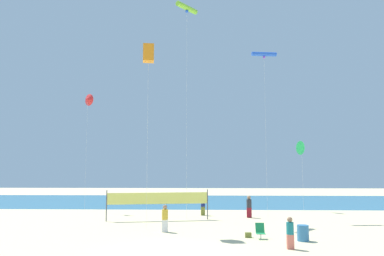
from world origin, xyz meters
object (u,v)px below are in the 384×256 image
(beachgoer_mustard_shirt, at_px, (165,217))
(kite_green_delta, at_px, (302,148))
(trash_barrel, at_px, (303,233))
(beach_handbag, at_px, (248,235))
(beachgoer_teal_shirt, at_px, (290,232))
(kite_blue_tube, at_px, (264,55))
(volleyball_net, at_px, (158,199))
(kite_orange_box, at_px, (148,53))
(beachgoer_navy_shirt, at_px, (203,205))
(folding_beach_chair, at_px, (260,231))
(kite_red_delta, at_px, (88,100))
(kite_lime_tube, at_px, (187,8))
(beachgoer_charcoal_shirt, at_px, (249,206))

(beachgoer_mustard_shirt, distance_m, kite_green_delta, 18.38)
(trash_barrel, distance_m, kite_green_delta, 16.98)
(trash_barrel, xyz_separation_m, beach_handbag, (-2.99, 0.98, -0.30))
(beachgoer_teal_shirt, bearing_deg, kite_blue_tube, -136.06)
(volleyball_net, bearing_deg, beach_handbag, -48.83)
(trash_barrel, bearing_deg, kite_green_delta, 75.31)
(trash_barrel, height_order, volleyball_net, volleyball_net)
(beach_handbag, bearing_deg, kite_orange_box, 157.30)
(beachgoer_teal_shirt, bearing_deg, beachgoer_mustard_shirt, -77.27)
(beachgoer_teal_shirt, xyz_separation_m, beachgoer_navy_shirt, (-4.53, 13.73, 0.02))
(beachgoer_teal_shirt, height_order, beach_handbag, beachgoer_teal_shirt)
(folding_beach_chair, bearing_deg, kite_green_delta, 86.44)
(beach_handbag, xyz_separation_m, kite_green_delta, (7.05, 14.50, 5.97))
(beachgoer_navy_shirt, bearing_deg, kite_red_delta, -128.99)
(beachgoer_teal_shirt, xyz_separation_m, volleyball_net, (-8.10, 10.38, 0.77))
(folding_beach_chair, bearing_deg, beachgoer_navy_shirt, 127.18)
(beachgoer_navy_shirt, distance_m, kite_blue_tube, 14.43)
(beachgoer_teal_shirt, height_order, kite_blue_tube, kite_blue_tube)
(folding_beach_chair, bearing_deg, kite_red_delta, 156.60)
(trash_barrel, distance_m, beach_handbag, 3.16)
(folding_beach_chair, distance_m, kite_blue_tube, 17.14)
(beachgoer_teal_shirt, xyz_separation_m, kite_green_delta, (5.27, 17.66, 5.26))
(trash_barrel, relative_size, kite_red_delta, 0.08)
(trash_barrel, bearing_deg, beach_handbag, 161.85)
(beachgoer_navy_shirt, height_order, kite_orange_box, kite_orange_box)
(kite_blue_tube, xyz_separation_m, kite_green_delta, (4.30, 4.76, -8.07))
(beachgoer_mustard_shirt, bearing_deg, kite_blue_tube, -118.85)
(kite_blue_tube, bearing_deg, volleyball_net, -164.44)
(beachgoer_mustard_shirt, xyz_separation_m, kite_lime_tube, (1.09, 6.66, 17.11))
(beachgoer_teal_shirt, bearing_deg, kite_red_delta, -88.14)
(beachgoer_navy_shirt, bearing_deg, volleyball_net, -70.56)
(kite_orange_box, bearing_deg, beach_handbag, -22.70)
(beach_handbag, distance_m, kite_blue_tube, 17.31)
(beachgoer_navy_shirt, bearing_deg, kite_lime_tube, -56.50)
(trash_barrel, bearing_deg, beachgoer_charcoal_shirt, 100.40)
(folding_beach_chair, xyz_separation_m, kite_blue_tube, (2.08, 10.05, 13.73))
(beachgoer_charcoal_shirt, relative_size, kite_green_delta, 0.27)
(beachgoer_charcoal_shirt, relative_size, kite_lime_tube, 0.10)
(trash_barrel, distance_m, kite_lime_tube, 21.19)
(beachgoer_teal_shirt, bearing_deg, folding_beach_chair, -110.45)
(beachgoer_charcoal_shirt, xyz_separation_m, kite_orange_box, (-7.68, -6.40, 11.24))
(beach_handbag, xyz_separation_m, kite_lime_tube, (-4.09, 8.47, 17.89))
(beachgoer_teal_shirt, bearing_deg, beach_handbag, -102.29)
(trash_barrel, xyz_separation_m, volleyball_net, (-9.30, 8.20, 1.19))
(beach_handbag, relative_size, kite_green_delta, 0.06)
(beachgoer_teal_shirt, relative_size, kite_orange_box, 0.13)
(kite_red_delta, bearing_deg, trash_barrel, -40.37)
(folding_beach_chair, xyz_separation_m, kite_orange_box, (-7.22, 3.04, 11.75))
(kite_red_delta, bearing_deg, kite_blue_tube, -13.10)
(volleyball_net, xyz_separation_m, beach_handbag, (6.31, -7.22, -1.49))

